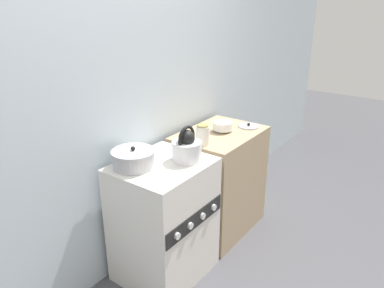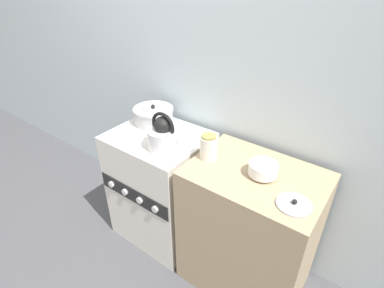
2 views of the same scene
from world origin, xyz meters
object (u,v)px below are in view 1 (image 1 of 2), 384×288
at_px(stove, 164,220).
at_px(cooking_pot, 134,159).
at_px(storage_jar, 203,135).
at_px(kettle, 187,148).
at_px(enamel_bowl, 223,126).
at_px(loose_pot_lid, 249,126).

relative_size(stove, cooking_pot, 3.10).
bearing_deg(storage_jar, kettle, -167.06).
relative_size(enamel_bowl, storage_jar, 1.03).
bearing_deg(kettle, loose_pot_lid, -1.78).
xyz_separation_m(stove, cooking_pot, (-0.14, 0.12, 0.48)).
bearing_deg(kettle, stove, 146.33).
height_order(cooking_pot, storage_jar, storage_jar).
distance_m(kettle, storage_jar, 0.28).
xyz_separation_m(stove, kettle, (0.14, -0.09, 0.51)).
bearing_deg(storage_jar, stove, 175.82).
relative_size(kettle, storage_jar, 1.62).
bearing_deg(kettle, cooking_pot, 143.02).
bearing_deg(stove, loose_pot_lid, -7.13).
relative_size(stove, kettle, 3.57).
height_order(cooking_pot, loose_pot_lid, cooking_pot).
bearing_deg(stove, storage_jar, -4.18).
xyz_separation_m(cooking_pot, enamel_bowl, (0.87, -0.12, -0.00)).
bearing_deg(enamel_bowl, stove, 179.88).
bearing_deg(enamel_bowl, loose_pot_lid, -28.82).
height_order(enamel_bowl, storage_jar, storage_jar).
distance_m(cooking_pot, enamel_bowl, 0.88).
bearing_deg(storage_jar, cooking_pot, 165.16).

